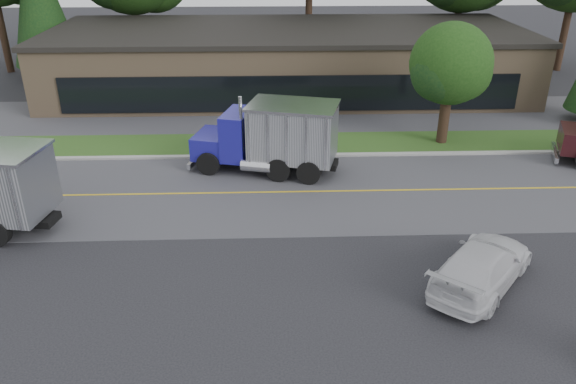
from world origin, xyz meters
name	(u,v)px	position (x,y,z in m)	size (l,w,h in m)	color
ground	(251,323)	(0.00, 0.00, 0.00)	(140.00, 140.00, 0.00)	#303035
road	(256,193)	(0.00, 9.00, 0.00)	(60.00, 8.00, 0.02)	#55555A
center_line	(256,193)	(0.00, 9.00, 0.00)	(60.00, 0.12, 0.01)	gold
curb	(257,157)	(0.00, 13.20, 0.00)	(60.00, 0.30, 0.12)	#9E9E99
grass_verge	(258,144)	(0.00, 15.00, 0.00)	(60.00, 3.40, 0.03)	#24511B
far_parking	(259,116)	(0.00, 20.00, 0.00)	(60.00, 7.00, 0.02)	#55555A
strip_mall	(288,61)	(2.00, 26.00, 2.00)	(32.00, 12.00, 4.00)	#917658
tree_verge	(451,68)	(10.07, 15.05, 4.07)	(4.49, 4.22, 6.40)	#382619
dump_truck_blue	(273,135)	(0.81, 11.45, 1.80)	(7.17, 4.18, 3.36)	black
rally_car	(482,265)	(7.50, 1.75, 0.74)	(2.07, 5.10, 1.48)	silver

